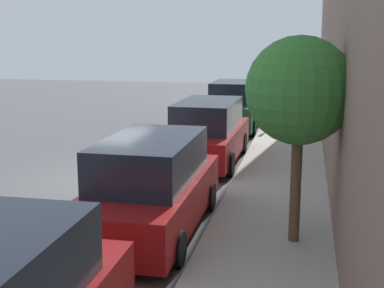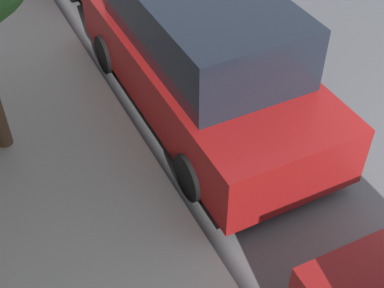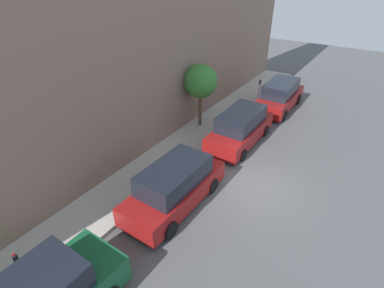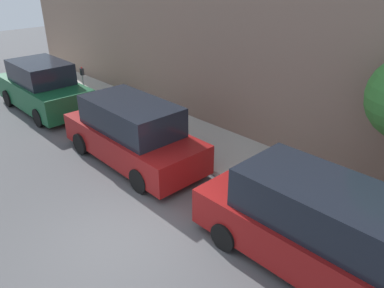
{
  "view_description": "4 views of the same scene",
  "coord_description": "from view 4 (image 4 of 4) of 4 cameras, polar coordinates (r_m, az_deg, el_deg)",
  "views": [
    {
      "loc": [
        5.32,
        -12.93,
        3.87
      ],
      "look_at": [
        2.38,
        0.72,
        1.0
      ],
      "focal_mm": 50.0,
      "sensor_mm": 36.0,
      "label": 1
    },
    {
      "loc": [
        5.32,
        2.43,
        5.06
      ],
      "look_at": [
        3.36,
        -1.49,
        1.0
      ],
      "focal_mm": 50.0,
      "sensor_mm": 36.0,
      "label": 2
    },
    {
      "loc": [
        -3.39,
        10.34,
        8.66
      ],
      "look_at": [
        3.56,
        -0.14,
        1.0
      ],
      "focal_mm": 28.0,
      "sensor_mm": 36.0,
      "label": 3
    },
    {
      "loc": [
        -3.3,
        -5.6,
        5.5
      ],
      "look_at": [
        3.05,
        0.99,
        1.0
      ],
      "focal_mm": 35.0,
      "sensor_mm": 36.0,
      "label": 4
    }
  ],
  "objects": [
    {
      "name": "sidewalk",
      "position": [
        11.18,
        9.7,
        -3.27
      ],
      "size": [
        2.42,
        32.0,
        0.15
      ],
      "color": "#B2ADA3",
      "rests_on": "ground_plane"
    },
    {
      "name": "parked_suv_fourth",
      "position": [
        16.24,
        -21.73,
        7.96
      ],
      "size": [
        2.08,
        4.82,
        1.98
      ],
      "color": "#14512D",
      "rests_on": "ground_plane"
    },
    {
      "name": "ground_plane",
      "position": [
        8.51,
        -10.55,
        -14.61
      ],
      "size": [
        60.0,
        60.0,
        0.0
      ],
      "primitive_type": "plane",
      "color": "#515154"
    },
    {
      "name": "parked_minivan_second",
      "position": [
        7.7,
        18.49,
        -11.92
      ],
      "size": [
        2.02,
        4.9,
        1.9
      ],
      "color": "maroon",
      "rests_on": "ground_plane"
    },
    {
      "name": "parking_meter_far",
      "position": [
        16.45,
        -16.27,
        9.33
      ],
      "size": [
        0.11,
        0.15,
        1.42
      ],
      "color": "#ADADB2",
      "rests_on": "sidewalk"
    },
    {
      "name": "parked_minivan_third",
      "position": [
        11.2,
        -9.11,
        1.68
      ],
      "size": [
        2.02,
        4.93,
        1.9
      ],
      "color": "maroon",
      "rests_on": "ground_plane"
    }
  ]
}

